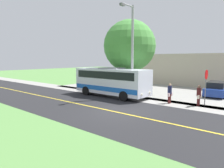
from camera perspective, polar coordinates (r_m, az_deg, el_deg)
ground_plane at (r=14.51m, az=1.14°, el=-7.84°), size 120.00×120.00×0.00m
road_surface at (r=14.51m, az=1.14°, el=-7.82°), size 8.00×100.00×0.01m
sidewalk at (r=18.74m, az=11.21°, el=-4.55°), size 2.40×100.00×0.01m
parking_lot_surface at (r=24.32m, az=25.76°, el=-2.47°), size 14.00×36.00×0.01m
road_centre_line at (r=14.51m, az=1.14°, el=-7.80°), size 0.16×100.00×0.00m
shuttle_bus_front at (r=20.34m, az=-0.13°, el=0.98°), size 2.71×7.98×2.87m
pedestrian_with_bags at (r=17.64m, az=23.10°, el=-2.79°), size 0.72×0.34×1.66m
pedestrian_waiting at (r=17.77m, az=15.82°, el=-2.35°), size 0.72×0.34×1.69m
stop_sign at (r=17.72m, az=24.78°, el=0.68°), size 0.76×0.07×2.88m
street_light_pole at (r=19.22m, az=5.52°, el=9.89°), size 1.97×0.24×8.56m
parked_car_near at (r=23.16m, az=27.16°, el=-1.28°), size 4.53×2.29×1.45m
tree_curbside at (r=22.46m, az=4.92°, el=10.54°), size 5.59×5.59×7.91m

